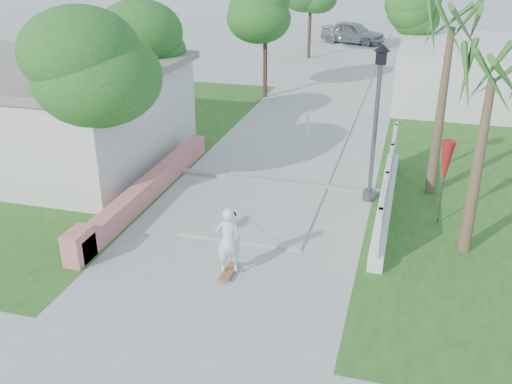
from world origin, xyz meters
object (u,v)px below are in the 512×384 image
(patio_umbrella, at_px, (446,164))
(dog, at_px, (233,221))
(bollard, at_px, (307,127))
(parked_car, at_px, (353,33))
(street_lamp, at_px, (376,119))
(skateboarder, at_px, (228,228))

(patio_umbrella, relative_size, dog, 3.92)
(bollard, distance_m, parked_car, 22.05)
(dog, relative_size, parked_car, 0.13)
(bollard, bearing_deg, parked_car, 92.58)
(street_lamp, xyz_separation_m, dog, (-3.26, -2.75, -2.20))
(patio_umbrella, distance_m, dog, 5.64)
(patio_umbrella, relative_size, parked_car, 0.51)
(skateboarder, bearing_deg, street_lamp, -148.35)
(dog, bearing_deg, skateboarder, -90.17)
(parked_car, bearing_deg, street_lamp, -152.23)
(street_lamp, distance_m, bollard, 5.56)
(parked_car, bearing_deg, bollard, -157.57)
(skateboarder, bearing_deg, dog, -99.26)
(street_lamp, relative_size, patio_umbrella, 1.93)
(parked_car, bearing_deg, skateboarder, -158.73)
(patio_umbrella, relative_size, skateboarder, 0.84)
(street_lamp, distance_m, parked_car, 26.84)
(patio_umbrella, bearing_deg, dog, -161.26)
(bollard, relative_size, dog, 1.86)
(skateboarder, height_order, parked_car, skateboarder)
(bollard, bearing_deg, patio_umbrella, -50.09)
(bollard, xyz_separation_m, patio_umbrella, (4.60, -5.50, 1.10))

